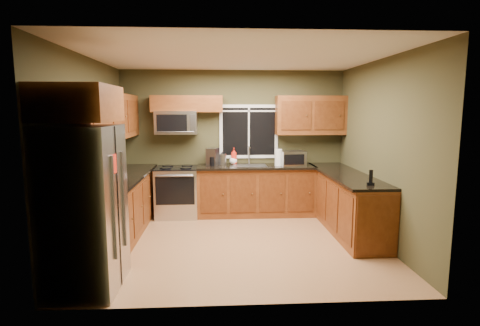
{
  "coord_description": "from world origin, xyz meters",
  "views": [
    {
      "loc": [
        -0.27,
        -5.34,
        1.96
      ],
      "look_at": [
        0.05,
        0.35,
        1.15
      ],
      "focal_mm": 28.0,
      "sensor_mm": 36.0,
      "label": 1
    }
  ],
  "objects": [
    {
      "name": "kettle",
      "position": [
        -0.2,
        1.65,
        1.05
      ],
      "size": [
        0.15,
        0.15,
        0.25
      ],
      "color": "#B7B7BC",
      "rests_on": "countertop_back"
    },
    {
      "name": "paper_towel_roll",
      "position": [
        0.82,
        1.44,
        1.09
      ],
      "size": [
        0.15,
        0.15,
        0.34
      ],
      "color": "white",
      "rests_on": "countertop_back"
    },
    {
      "name": "ceiling",
      "position": [
        0.0,
        0.0,
        2.7
      ],
      "size": [
        4.2,
        4.2,
        0.0
      ],
      "primitive_type": "plane",
      "rotation": [
        3.14,
        0.0,
        0.0
      ],
      "color": "white",
      "rests_on": "back_wall"
    },
    {
      "name": "countertop_back",
      "position": [
        0.42,
        1.48,
        0.92
      ],
      "size": [
        2.17,
        0.65,
        0.04
      ],
      "primitive_type": "cube",
      "color": "black",
      "rests_on": "base_cabinets_back"
    },
    {
      "name": "front_wall",
      "position": [
        0.0,
        -1.8,
        1.35
      ],
      "size": [
        4.2,
        0.0,
        4.2
      ],
      "primitive_type": "plane",
      "rotation": [
        -1.57,
        0.0,
        0.0
      ],
      "color": "#3C3A21",
      "rests_on": "ground"
    },
    {
      "name": "left_wall",
      "position": [
        -2.1,
        0.0,
        1.35
      ],
      "size": [
        0.0,
        3.6,
        3.6
      ],
      "primitive_type": "plane",
      "rotation": [
        1.57,
        0.0,
        1.57
      ],
      "color": "#3C3A21",
      "rests_on": "ground"
    },
    {
      "name": "upper_cabinet_over_fridge",
      "position": [
        -1.74,
        -1.3,
        2.03
      ],
      "size": [
        0.72,
        0.9,
        0.38
      ],
      "primitive_type": "cube",
      "color": "brown",
      "rests_on": "left_wall"
    },
    {
      "name": "base_cabinets_left",
      "position": [
        -1.8,
        0.48,
        0.45
      ],
      "size": [
        0.6,
        2.65,
        0.9
      ],
      "primitive_type": "cube",
      "color": "brown",
      "rests_on": "ground"
    },
    {
      "name": "upper_cabinets_left",
      "position": [
        -1.94,
        0.48,
        1.86
      ],
      "size": [
        0.33,
        2.65,
        0.72
      ],
      "primitive_type": "cube",
      "color": "brown",
      "rests_on": "left_wall"
    },
    {
      "name": "sink",
      "position": [
        0.3,
        1.49,
        0.95
      ],
      "size": [
        0.6,
        0.42,
        0.36
      ],
      "color": "slate",
      "rests_on": "countertop_back"
    },
    {
      "name": "soap_bottle_c",
      "position": [
        0.0,
        1.7,
        1.03
      ],
      "size": [
        0.19,
        0.19,
        0.19
      ],
      "primitive_type": "imported",
      "rotation": [
        0.0,
        0.0,
        0.34
      ],
      "color": "white",
      "rests_on": "countertop_back"
    },
    {
      "name": "back_wall",
      "position": [
        0.0,
        1.8,
        1.35
      ],
      "size": [
        4.2,
        0.0,
        4.2
      ],
      "primitive_type": "plane",
      "rotation": [
        1.57,
        0.0,
        0.0
      ],
      "color": "#3C3A21",
      "rests_on": "ground"
    },
    {
      "name": "countertop_peninsula",
      "position": [
        1.78,
        0.55,
        0.92
      ],
      "size": [
        0.65,
        2.5,
        0.04
      ],
      "primitive_type": "cube",
      "color": "black",
      "rests_on": "base_cabinets_peninsula"
    },
    {
      "name": "soap_bottle_a",
      "position": [
        0.01,
        1.7,
        1.09
      ],
      "size": [
        0.12,
        0.12,
        0.31
      ],
      "primitive_type": "imported",
      "rotation": [
        0.0,
        0.0,
        0.04
      ],
      "color": "red",
      "rests_on": "countertop_back"
    },
    {
      "name": "range",
      "position": [
        -1.05,
        1.47,
        0.47
      ],
      "size": [
        0.76,
        0.69,
        0.94
      ],
      "color": "#B7B7BC",
      "rests_on": "ground"
    },
    {
      "name": "base_cabinets_back",
      "position": [
        0.42,
        1.5,
        0.45
      ],
      "size": [
        2.17,
        0.6,
        0.9
      ],
      "primitive_type": "cube",
      "color": "brown",
      "rests_on": "ground"
    },
    {
      "name": "upper_cabinets_back_left",
      "position": [
        -0.85,
        1.64,
        2.07
      ],
      "size": [
        1.3,
        0.33,
        0.3
      ],
      "primitive_type": "cube",
      "color": "brown",
      "rests_on": "back_wall"
    },
    {
      "name": "countertop_left",
      "position": [
        -1.78,
        0.48,
        0.92
      ],
      "size": [
        0.65,
        2.65,
        0.04
      ],
      "primitive_type": "cube",
      "color": "black",
      "rests_on": "base_cabinets_left"
    },
    {
      "name": "base_cabinets_peninsula",
      "position": [
        1.8,
        0.54,
        0.45
      ],
      "size": [
        0.6,
        2.52,
        0.9
      ],
      "color": "brown",
      "rests_on": "ground"
    },
    {
      "name": "coffee_maker",
      "position": [
        -0.39,
        1.54,
        1.09
      ],
      "size": [
        0.26,
        0.3,
        0.32
      ],
      "color": "slate",
      "rests_on": "countertop_back"
    },
    {
      "name": "upper_cabinets_back_right",
      "position": [
        1.45,
        1.64,
        1.86
      ],
      "size": [
        1.3,
        0.33,
        0.72
      ],
      "primitive_type": "cube",
      "color": "brown",
      "rests_on": "back_wall"
    },
    {
      "name": "microwave",
      "position": [
        -1.05,
        1.61,
        1.73
      ],
      "size": [
        0.76,
        0.41,
        0.42
      ],
      "color": "#B7B7BC",
      "rests_on": "back_wall"
    },
    {
      "name": "refrigerator",
      "position": [
        -1.74,
        -1.3,
        0.9
      ],
      "size": [
        0.74,
        0.9,
        1.8
      ],
      "color": "#B7B7BC",
      "rests_on": "ground"
    },
    {
      "name": "cordless_phone",
      "position": [
        1.8,
        -0.42,
        1.0
      ],
      "size": [
        0.12,
        0.12,
        0.21
      ],
      "color": "black",
      "rests_on": "countertop_peninsula"
    },
    {
      "name": "floor",
      "position": [
        0.0,
        0.0,
        0.0
      ],
      "size": [
        4.2,
        4.2,
        0.0
      ],
      "primitive_type": "plane",
      "color": "#9B6C44",
      "rests_on": "ground"
    },
    {
      "name": "toaster_oven",
      "position": [
        1.08,
        1.4,
        1.08
      ],
      "size": [
        0.48,
        0.39,
        0.27
      ],
      "color": "#B7B7BC",
      "rests_on": "countertop_back"
    },
    {
      "name": "window",
      "position": [
        0.3,
        1.78,
        1.55
      ],
      "size": [
        1.12,
        0.03,
        1.02
      ],
      "color": "white",
      "rests_on": "back_wall"
    },
    {
      "name": "right_wall",
      "position": [
        2.1,
        0.0,
        1.35
      ],
      "size": [
        0.0,
        3.6,
        3.6
      ],
      "primitive_type": "plane",
      "rotation": [
        1.57,
        0.0,
        -1.57
      ],
      "color": "#3C3A21",
      "rests_on": "ground"
    }
  ]
}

